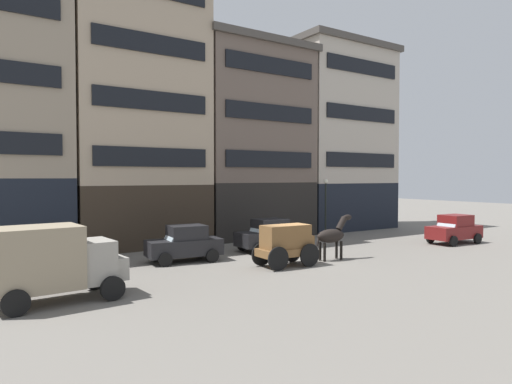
# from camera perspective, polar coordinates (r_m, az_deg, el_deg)

# --- Properties ---
(ground_plane) EXTENTS (120.00, 120.00, 0.00)m
(ground_plane) POSITION_cam_1_polar(r_m,az_deg,el_deg) (22.77, 4.24, -8.89)
(ground_plane) COLOR slate
(building_center_left) EXTENTS (8.50, 6.17, 17.23)m
(building_center_left) POSITION_cam_1_polar(r_m,az_deg,el_deg) (29.81, -14.87, 10.33)
(building_center_left) COLOR #33281E
(building_center_left) RESTS_ON ground_plane
(building_center_right) EXTENTS (8.88, 6.17, 13.84)m
(building_center_right) POSITION_cam_1_polar(r_m,az_deg,el_deg) (33.23, -0.99, 6.56)
(building_center_right) COLOR black
(building_center_right) RESTS_ON ground_plane
(building_far_right) EXTENTS (9.32, 6.17, 15.15)m
(building_far_right) POSITION_cam_1_polar(r_m,az_deg,el_deg) (38.68, 10.07, 6.85)
(building_far_right) COLOR black
(building_far_right) RESTS_ON ground_plane
(cargo_wagon) EXTENTS (2.96, 1.61, 1.98)m
(cargo_wagon) POSITION_cam_1_polar(r_m,az_deg,el_deg) (21.81, 3.85, -6.31)
(cargo_wagon) COLOR brown
(cargo_wagon) RESTS_ON ground_plane
(draft_horse) EXTENTS (2.35, 0.66, 2.30)m
(draft_horse) POSITION_cam_1_polar(r_m,az_deg,el_deg) (23.68, 9.56, -5.38)
(draft_horse) COLOR black
(draft_horse) RESTS_ON ground_plane
(delivery_truck_near) EXTENTS (4.45, 2.38, 2.62)m
(delivery_truck_near) POSITION_cam_1_polar(r_m,az_deg,el_deg) (16.95, -24.05, -7.90)
(delivery_truck_near) COLOR gray
(delivery_truck_near) RESTS_ON ground_plane
(sedan_dark) EXTENTS (3.78, 2.03, 1.83)m
(sedan_dark) POSITION_cam_1_polar(r_m,az_deg,el_deg) (31.83, 23.65, -4.30)
(sedan_dark) COLOR maroon
(sedan_dark) RESTS_ON ground_plane
(sedan_light) EXTENTS (3.71, 1.88, 1.83)m
(sedan_light) POSITION_cam_1_polar(r_m,az_deg,el_deg) (26.33, 1.56, -5.40)
(sedan_light) COLOR black
(sedan_light) RESTS_ON ground_plane
(sedan_parked_curb) EXTENTS (3.86, 2.19, 1.83)m
(sedan_parked_curb) POSITION_cam_1_polar(r_m,az_deg,el_deg) (23.23, -8.95, -6.41)
(sedan_parked_curb) COLOR black
(sedan_parked_curb) RESTS_ON ground_plane
(pedestrian_officer) EXTENTS (0.46, 0.46, 1.79)m
(pedestrian_officer) POSITION_cam_1_polar(r_m,az_deg,el_deg) (23.08, -29.52, -6.51)
(pedestrian_officer) COLOR black
(pedestrian_officer) RESTS_ON ground_plane
(streetlamp_curbside) EXTENTS (0.32, 0.32, 4.12)m
(streetlamp_curbside) POSITION_cam_1_polar(r_m,az_deg,el_deg) (32.39, 8.74, -0.93)
(streetlamp_curbside) COLOR black
(streetlamp_curbside) RESTS_ON ground_plane
(fire_hydrant_curbside) EXTENTS (0.24, 0.24, 0.83)m
(fire_hydrant_curbside) POSITION_cam_1_polar(r_m,az_deg,el_deg) (25.33, -17.30, -6.89)
(fire_hydrant_curbside) COLOR maroon
(fire_hydrant_curbside) RESTS_ON ground_plane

